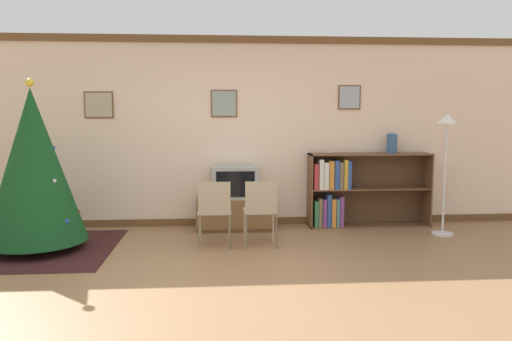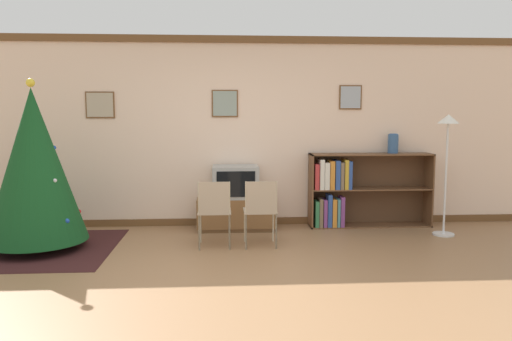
{
  "view_description": "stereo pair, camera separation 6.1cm",
  "coord_description": "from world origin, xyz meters",
  "views": [
    {
      "loc": [
        -0.11,
        -4.61,
        1.62
      ],
      "look_at": [
        0.34,
        1.4,
        0.93
      ],
      "focal_mm": 35.0,
      "sensor_mm": 36.0,
      "label": 1
    },
    {
      "loc": [
        -0.05,
        -4.61,
        1.62
      ],
      "look_at": [
        0.34,
        1.4,
        0.93
      ],
      "focal_mm": 35.0,
      "sensor_mm": 36.0,
      "label": 2
    }
  ],
  "objects": [
    {
      "name": "television",
      "position": [
        0.11,
        2.26,
        0.67
      ],
      "size": [
        0.63,
        0.49,
        0.44
      ],
      "color": "#9E9E99",
      "rests_on": "tv_console"
    },
    {
      "name": "folding_chair_left",
      "position": [
        -0.17,
        1.28,
        0.47
      ],
      "size": [
        0.4,
        0.4,
        0.82
      ],
      "color": "tan",
      "rests_on": "ground_plane"
    },
    {
      "name": "christmas_tree",
      "position": [
        -2.27,
        1.37,
        1.01
      ],
      "size": [
        1.16,
        1.16,
        2.01
      ],
      "color": "maroon",
      "rests_on": "area_rug"
    },
    {
      "name": "wall_back",
      "position": [
        -0.0,
        2.58,
        1.35
      ],
      "size": [
        8.75,
        0.11,
        2.7
      ],
      "color": "beige",
      "rests_on": "ground_plane"
    },
    {
      "name": "tv_console",
      "position": [
        0.11,
        2.26,
        0.23
      ],
      "size": [
        1.07,
        0.5,
        0.45
      ],
      "color": "brown",
      "rests_on": "ground_plane"
    },
    {
      "name": "bookshelf",
      "position": [
        1.73,
        2.34,
        0.52
      ],
      "size": [
        1.74,
        0.36,
        1.05
      ],
      "color": "brown",
      "rests_on": "ground_plane"
    },
    {
      "name": "vase",
      "position": [
        2.38,
        2.39,
        1.19
      ],
      "size": [
        0.15,
        0.15,
        0.28
      ],
      "color": "#335684",
      "rests_on": "bookshelf"
    },
    {
      "name": "ground_plane",
      "position": [
        0.0,
        0.0,
        0.0
      ],
      "size": [
        24.0,
        24.0,
        0.0
      ],
      "primitive_type": "plane",
      "color": "#936B47"
    },
    {
      "name": "standing_lamp",
      "position": [
        2.87,
        1.73,
        1.23
      ],
      "size": [
        0.28,
        0.28,
        1.61
      ],
      "color": "silver",
      "rests_on": "ground_plane"
    },
    {
      "name": "area_rug",
      "position": [
        -2.27,
        1.37,
        0.0
      ],
      "size": [
        1.79,
        1.88,
        0.01
      ],
      "color": "#381919",
      "rests_on": "ground_plane"
    },
    {
      "name": "folding_chair_right",
      "position": [
        0.39,
        1.28,
        0.47
      ],
      "size": [
        0.4,
        0.4,
        0.82
      ],
      "color": "tan",
      "rests_on": "ground_plane"
    }
  ]
}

